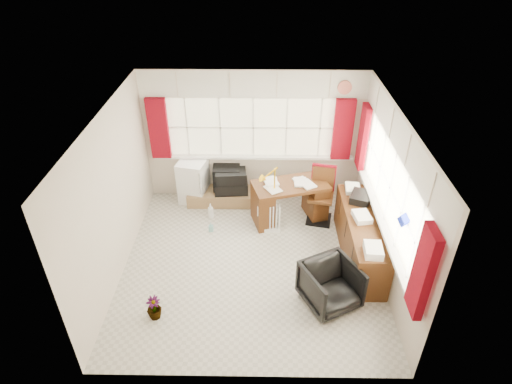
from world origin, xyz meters
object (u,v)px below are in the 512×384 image
(tv_bench, at_px, (225,196))
(desk, at_px, (290,200))
(credenza, at_px, (360,237))
(office_chair, at_px, (331,286))
(crt_tv, at_px, (227,176))
(mini_fridge, at_px, (193,181))
(task_chair, at_px, (322,191))
(radiator, at_px, (270,221))
(desk_lamp, at_px, (275,174))

(tv_bench, bearing_deg, desk, -23.34)
(desk, xyz_separation_m, tv_bench, (-1.21, 0.52, -0.29))
(credenza, relative_size, tv_bench, 1.43)
(office_chair, bearing_deg, tv_bench, 96.72)
(crt_tv, xyz_separation_m, mini_fridge, (-0.63, -0.09, -0.06))
(task_chair, relative_size, credenza, 0.52)
(office_chair, distance_m, crt_tv, 3.15)
(office_chair, height_order, mini_fridge, mini_fridge)
(tv_bench, distance_m, mini_fridge, 0.67)
(task_chair, height_order, tv_bench, task_chair)
(radiator, height_order, tv_bench, radiator)
(radiator, bearing_deg, desk, 45.63)
(tv_bench, bearing_deg, office_chair, -56.33)
(desk_lamp, xyz_separation_m, office_chair, (0.76, -1.83, -0.73))
(credenza, height_order, tv_bench, credenza)
(tv_bench, relative_size, mini_fridge, 1.66)
(task_chair, bearing_deg, office_chair, -92.58)
(office_chair, bearing_deg, mini_fridge, 104.27)
(desk, relative_size, radiator, 2.68)
(desk_lamp, distance_m, tv_bench, 1.49)
(office_chair, relative_size, radiator, 1.37)
(desk_lamp, height_order, tv_bench, desk_lamp)
(tv_bench, bearing_deg, mini_fridge, 173.23)
(office_chair, xyz_separation_m, radiator, (-0.82, 1.65, -0.12))
(office_chair, bearing_deg, desk, 76.35)
(credenza, bearing_deg, radiator, 155.73)
(office_chair, relative_size, crt_tv, 1.42)
(task_chair, bearing_deg, crt_tv, 160.53)
(office_chair, xyz_separation_m, credenza, (0.60, 1.01, 0.06))
(office_chair, xyz_separation_m, mini_fridge, (-2.27, 2.60, 0.09))
(desk_lamp, relative_size, task_chair, 0.43)
(crt_tv, distance_m, mini_fridge, 0.64)
(office_chair, xyz_separation_m, tv_bench, (-1.68, 2.53, -0.21))
(crt_tv, bearing_deg, tv_bench, -103.95)
(office_chair, bearing_deg, credenza, 32.35)
(desk, distance_m, radiator, 0.54)
(desk, xyz_separation_m, credenza, (1.07, -1.00, -0.03))
(desk_lamp, height_order, task_chair, desk_lamp)
(task_chair, relative_size, crt_tv, 2.01)
(desk, distance_m, mini_fridge, 1.89)
(radiator, xyz_separation_m, mini_fridge, (-1.45, 0.95, 0.20))
(task_chair, xyz_separation_m, mini_fridge, (-2.37, 0.52, -0.13))
(desk, xyz_separation_m, office_chair, (0.47, -2.00, -0.08))
(desk, relative_size, tv_bench, 1.02)
(credenza, xyz_separation_m, tv_bench, (-2.28, 1.52, -0.26))
(tv_bench, bearing_deg, task_chair, -14.26)
(desk, height_order, desk_lamp, desk_lamp)
(desk_lamp, distance_m, office_chair, 2.11)
(desk, bearing_deg, mini_fridge, 161.81)
(office_chair, distance_m, radiator, 1.84)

